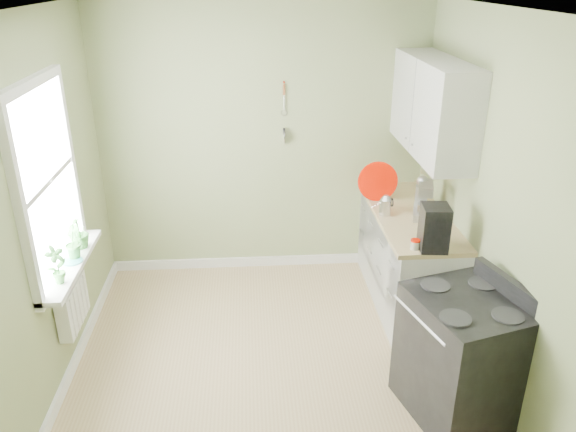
{
  "coord_description": "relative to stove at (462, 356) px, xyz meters",
  "views": [
    {
      "loc": [
        -0.15,
        -3.54,
        2.92
      ],
      "look_at": [
        0.15,
        0.55,
        1.12
      ],
      "focal_mm": 35.0,
      "sensor_mm": 36.0,
      "label": 1
    }
  ],
  "objects": [
    {
      "name": "floor",
      "position": [
        -1.28,
        0.48,
        -0.48
      ],
      "size": [
        3.2,
        3.6,
        0.02
      ],
      "primitive_type": "cube",
      "color": "tan",
      "rests_on": "ground"
    },
    {
      "name": "ceiling",
      "position": [
        -1.28,
        0.48,
        2.24
      ],
      "size": [
        3.2,
        3.6,
        0.02
      ],
      "primitive_type": "cube",
      "color": "white",
      "rests_on": "wall_back"
    },
    {
      "name": "wall_back",
      "position": [
        -1.28,
        2.29,
        0.88
      ],
      "size": [
        3.2,
        0.02,
        2.7
      ],
      "primitive_type": "cube",
      "color": "#8D9867",
      "rests_on": "floor"
    },
    {
      "name": "wall_left",
      "position": [
        -2.89,
        0.48,
        0.88
      ],
      "size": [
        0.02,
        3.6,
        2.7
      ],
      "primitive_type": "cube",
      "color": "#8D9867",
      "rests_on": "floor"
    },
    {
      "name": "wall_right",
      "position": [
        0.33,
        0.48,
        0.88
      ],
      "size": [
        0.02,
        3.6,
        2.7
      ],
      "primitive_type": "cube",
      "color": "#8D9867",
      "rests_on": "floor"
    },
    {
      "name": "base_cabinets",
      "position": [
        0.02,
        1.48,
        -0.03
      ],
      "size": [
        0.6,
        1.6,
        0.87
      ],
      "primitive_type": "cube",
      "color": "silver",
      "rests_on": "floor"
    },
    {
      "name": "countertop",
      "position": [
        0.01,
        1.48,
        0.42
      ],
      "size": [
        0.64,
        1.6,
        0.04
      ],
      "primitive_type": "cube",
      "color": "tan",
      "rests_on": "base_cabinets"
    },
    {
      "name": "upper_cabinets",
      "position": [
        0.15,
        1.58,
        1.38
      ],
      "size": [
        0.35,
        1.4,
        0.8
      ],
      "primitive_type": "cube",
      "color": "silver",
      "rests_on": "wall_right"
    },
    {
      "name": "window",
      "position": [
        -2.86,
        0.78,
        1.08
      ],
      "size": [
        0.06,
        1.14,
        1.44
      ],
      "color": "white",
      "rests_on": "wall_left"
    },
    {
      "name": "window_sill",
      "position": [
        -2.79,
        0.78,
        0.41
      ],
      "size": [
        0.18,
        1.14,
        0.04
      ],
      "primitive_type": "cube",
      "color": "white",
      "rests_on": "wall_left"
    },
    {
      "name": "radiator",
      "position": [
        -2.82,
        0.73,
        0.08
      ],
      "size": [
        0.12,
        0.5,
        0.35
      ],
      "primitive_type": "cube",
      "color": "white",
      "rests_on": "wall_left"
    },
    {
      "name": "wall_utensils",
      "position": [
        -1.08,
        2.26,
        1.09
      ],
      "size": [
        0.02,
        0.14,
        0.58
      ],
      "color": "tan",
      "rests_on": "wall_back"
    },
    {
      "name": "stove",
      "position": [
        0.0,
        0.0,
        0.0
      ],
      "size": [
        0.85,
        0.9,
        1.05
      ],
      "color": "black",
      "rests_on": "floor"
    },
    {
      "name": "stand_mixer",
      "position": [
        0.09,
        1.39,
        0.59
      ],
      "size": [
        0.24,
        0.32,
        0.35
      ],
      "color": "#B2B2B7",
      "rests_on": "countertop"
    },
    {
      "name": "kettle",
      "position": [
        -0.23,
        1.47,
        0.53
      ],
      "size": [
        0.18,
        0.11,
        0.18
      ],
      "color": "silver",
      "rests_on": "countertop"
    },
    {
      "name": "coffee_maker",
      "position": [
        -0.02,
        0.78,
        0.61
      ],
      "size": [
        0.23,
        0.25,
        0.36
      ],
      "color": "black",
      "rests_on": "countertop"
    },
    {
      "name": "red_tray",
      "position": [
        -0.23,
        1.81,
        0.63
      ],
      "size": [
        0.38,
        0.07,
        0.38
      ],
      "primitive_type": "cylinder",
      "rotation": [
        1.45,
        0.0,
        -0.01
      ],
      "color": "#C11000",
      "rests_on": "countertop"
    },
    {
      "name": "jar",
      "position": [
        -0.15,
        0.78,
        0.48
      ],
      "size": [
        0.08,
        0.08,
        0.08
      ],
      "color": "#ADAA90",
      "rests_on": "countertop"
    },
    {
      "name": "plant_a",
      "position": [
        -2.78,
        0.46,
        0.57
      ],
      "size": [
        0.18,
        0.18,
        0.29
      ],
      "primitive_type": "imported",
      "rotation": [
        0.0,
        0.0,
        0.92
      ],
      "color": "#367631",
      "rests_on": "window_sill"
    },
    {
      "name": "plant_b",
      "position": [
        -2.78,
        0.85,
        0.56
      ],
      "size": [
        0.16,
        0.18,
        0.27
      ],
      "primitive_type": "imported",
      "rotation": [
        0.0,
        0.0,
        1.94
      ],
      "color": "#367631",
      "rests_on": "window_sill"
    },
    {
      "name": "plant_c",
      "position": [
        -2.78,
        1.03,
        0.56
      ],
      "size": [
        0.18,
        0.18,
        0.27
      ],
      "primitive_type": "imported",
      "rotation": [
        0.0,
        0.0,
        4.5
      ],
      "color": "#367631",
      "rests_on": "window_sill"
    }
  ]
}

